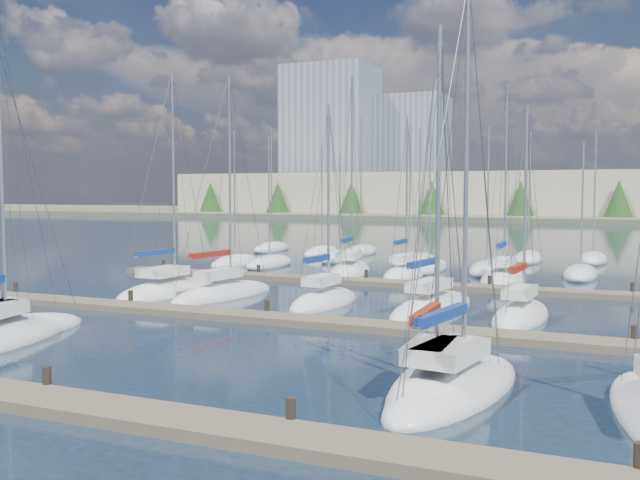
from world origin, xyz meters
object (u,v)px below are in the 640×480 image
at_px(sailboat_e, 455,388).
at_px(sailboat_k, 432,307).
at_px(sailboat_d, 432,386).
at_px(sailboat_h, 168,291).
at_px(sailboat_n, 350,270).
at_px(sailboat_l, 521,316).
at_px(sailboat_p, 503,279).
at_px(sailboat_i, 223,294).
at_px(sailboat_o, 404,274).
at_px(sailboat_j, 324,301).

height_order(sailboat_e, sailboat_k, sailboat_k).
relative_size(sailboat_d, sailboat_h, 0.86).
xyz_separation_m(sailboat_n, sailboat_h, (-6.01, -14.06, -0.02)).
bearing_deg(sailboat_e, sailboat_k, 116.26).
height_order(sailboat_l, sailboat_e, sailboat_e).
height_order(sailboat_p, sailboat_e, sailboat_p).
distance_m(sailboat_i, sailboat_k, 12.07).
xyz_separation_m(sailboat_n, sailboat_o, (4.33, -0.71, 0.00)).
xyz_separation_m(sailboat_h, sailboat_l, (20.12, -0.34, 0.01)).
bearing_deg(sailboat_k, sailboat_i, -170.73).
height_order(sailboat_l, sailboat_k, sailboat_k).
relative_size(sailboat_l, sailboat_j, 0.95).
distance_m(sailboat_i, sailboat_j, 6.34).
xyz_separation_m(sailboat_h, sailboat_e, (20.02, -13.71, 0.01)).
height_order(sailboat_i, sailboat_j, sailboat_i).
height_order(sailboat_k, sailboat_j, sailboat_k).
distance_m(sailboat_p, sailboat_h, 21.82).
bearing_deg(sailboat_e, sailboat_l, 98.78).
distance_m(sailboat_o, sailboat_j, 13.40).
xyz_separation_m(sailboat_p, sailboat_o, (-6.74, -0.24, 0.01)).
bearing_deg(sailboat_e, sailboat_p, 105.38).
distance_m(sailboat_h, sailboat_k, 15.70).
bearing_deg(sailboat_j, sailboat_e, -50.48).
height_order(sailboat_d, sailboat_j, sailboat_d).
height_order(sailboat_d, sailboat_k, sailboat_k).
relative_size(sailboat_p, sailboat_k, 1.04).
distance_m(sailboat_h, sailboat_l, 20.13).
bearing_deg(sailboat_i, sailboat_p, 54.56).
xyz_separation_m(sailboat_e, sailboat_k, (-4.32, 14.12, 0.01)).
bearing_deg(sailboat_n, sailboat_p, -12.75).
height_order(sailboat_n, sailboat_k, sailboat_n).
distance_m(sailboat_e, sailboat_j, 16.97).
bearing_deg(sailboat_h, sailboat_l, 2.48).
relative_size(sailboat_n, sailboat_i, 1.14).
bearing_deg(sailboat_d, sailboat_e, 8.47).
height_order(sailboat_p, sailboat_n, sailboat_n).
height_order(sailboat_d, sailboat_o, sailboat_o).
relative_size(sailboat_d, sailboat_k, 0.88).
relative_size(sailboat_d, sailboat_e, 0.90).
distance_m(sailboat_n, sailboat_e, 31.10).
height_order(sailboat_p, sailboat_i, sailboat_p).
xyz_separation_m(sailboat_p, sailboat_l, (3.04, -13.93, -0.00)).
bearing_deg(sailboat_n, sailboat_o, -19.62).
bearing_deg(sailboat_o, sailboat_n, 171.54).
relative_size(sailboat_n, sailboat_k, 1.14).
relative_size(sailboat_n, sailboat_l, 1.41).
distance_m(sailboat_i, sailboat_e, 21.51).
bearing_deg(sailboat_l, sailboat_k, 173.88).
bearing_deg(sailboat_o, sailboat_l, -53.61).
xyz_separation_m(sailboat_h, sailboat_k, (15.70, 0.41, 0.01)).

